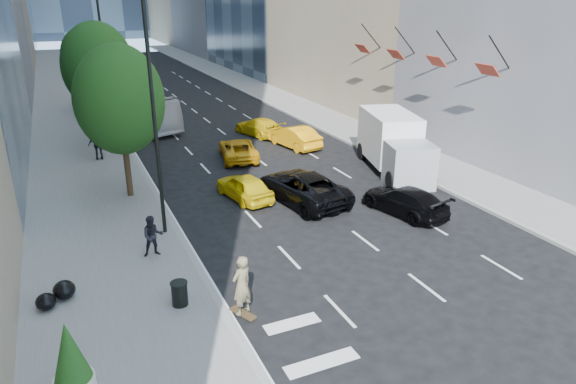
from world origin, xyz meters
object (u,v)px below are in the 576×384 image
skateboarder (242,289)px  trash_can (180,294)px  box_truck (394,144)px  planter_shrub (72,366)px  black_sedan_lincoln (302,187)px  black_sedan_mercedes (404,200)px  city_bus (131,108)px

skateboarder → trash_can: 2.18m
trash_can → box_truck: bearing=31.3°
skateboarder → planter_shrub: (-5.03, -2.00, 0.27)m
black_sedan_lincoln → planter_shrub: planter_shrub is taller
black_sedan_mercedes → box_truck: size_ratio=0.62×
black_sedan_lincoln → city_bus: size_ratio=0.53×
black_sedan_mercedes → city_bus: size_ratio=0.42×
city_bus → trash_can: size_ratio=13.38×
black_sedan_mercedes → city_bus: (-9.00, 22.51, 0.82)m
skateboarder → city_bus: 27.25m
box_truck → city_bus: bearing=141.1°
black_sedan_lincoln → planter_shrub: bearing=33.3°
black_sedan_mercedes → trash_can: black_sedan_mercedes is taller
black_sedan_mercedes → box_truck: box_truck is taller
black_sedan_lincoln → box_truck: (6.78, 2.07, 0.89)m
black_sedan_lincoln → trash_can: (-7.68, -6.73, -0.23)m
box_truck → black_sedan_lincoln: bearing=-147.1°
planter_shrub → city_bus: bearing=79.0°
city_bus → box_truck: (12.08, -17.17, 0.20)m
black_sedan_lincoln → box_truck: box_truck is taller
trash_can → planter_shrub: 4.72m
city_bus → trash_can: (-2.38, -25.97, -0.92)m
black_sedan_mercedes → planter_shrub: (-14.70, -6.72, 0.63)m
black_sedan_mercedes → trash_can: 11.89m
planter_shrub → trash_can: bearing=44.6°
city_bus → black_sedan_mercedes: bearing=-88.4°
city_bus → planter_shrub: city_bus is taller
skateboarder → box_truck: box_truck is taller
black_sedan_lincoln → city_bus: city_bus is taller
skateboarder → black_sedan_mercedes: skateboarder is taller
black_sedan_mercedes → box_truck: (3.08, 5.34, 1.01)m
city_bus → planter_shrub: bearing=-121.2°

